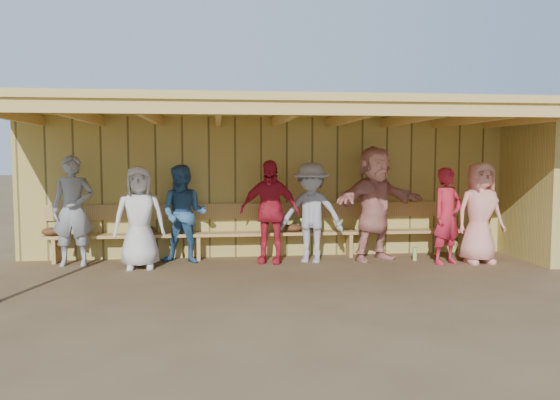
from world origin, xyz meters
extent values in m
plane|color=brown|center=(0.00, 0.00, 0.00)|extent=(90.00, 90.00, 0.00)
imported|color=gray|center=(-3.24, 0.78, 0.88)|extent=(0.64, 0.43, 1.75)
imported|color=silver|center=(-2.17, 0.44, 0.79)|extent=(0.82, 0.58, 1.59)
imported|color=#356393|center=(-1.52, 0.81, 0.80)|extent=(0.89, 0.76, 1.60)
imported|color=red|center=(-0.14, 0.68, 0.84)|extent=(1.06, 0.67, 1.67)
imported|color=#95979D|center=(0.55, 0.63, 0.81)|extent=(1.20, 0.94, 1.63)
imported|color=tan|center=(1.62, 0.68, 0.95)|extent=(1.84, 1.25, 1.91)
imported|color=#B31C2E|center=(2.69, 0.24, 0.78)|extent=(0.67, 0.57, 1.55)
imported|color=#E38F80|center=(3.24, 0.24, 0.82)|extent=(0.84, 0.59, 1.64)
cube|color=tan|center=(0.00, 1.35, 1.20)|extent=(8.60, 0.20, 2.40)
cube|color=tan|center=(4.20, 0.45, 1.20)|extent=(0.20, 1.62, 2.40)
cube|color=#DDB75B|center=(0.00, 0.00, 2.45)|extent=(8.80, 3.20, 0.10)
cube|color=#DDB75B|center=(0.00, -1.50, 2.32)|extent=(8.80, 0.10, 0.18)
cube|color=#DDB75B|center=(-3.80, 0.00, 2.31)|extent=(0.08, 3.00, 0.16)
cube|color=#DDB75B|center=(-2.85, 0.00, 2.31)|extent=(0.08, 3.00, 0.16)
cube|color=#DDB75B|center=(-1.90, 0.00, 2.31)|extent=(0.08, 3.00, 0.16)
cube|color=#DDB75B|center=(-0.95, 0.00, 2.31)|extent=(0.08, 3.00, 0.16)
cube|color=#DDB75B|center=(0.00, 0.00, 2.31)|extent=(0.08, 3.00, 0.16)
cube|color=#DDB75B|center=(0.95, 0.00, 2.31)|extent=(0.08, 3.00, 0.16)
cube|color=#DDB75B|center=(1.90, 0.00, 2.31)|extent=(0.08, 3.00, 0.16)
cube|color=#DDB75B|center=(2.85, 0.00, 2.31)|extent=(0.08, 3.00, 0.16)
cube|color=#DDB75B|center=(3.80, 0.00, 2.31)|extent=(0.08, 3.00, 0.16)
cube|color=tan|center=(0.00, 1.06, 0.42)|extent=(7.60, 0.32, 0.05)
cube|color=tan|center=(0.00, 1.22, 0.80)|extent=(7.60, 0.04, 0.26)
cube|color=tan|center=(-3.60, 1.06, 0.20)|extent=(0.06, 0.29, 0.40)
cube|color=tan|center=(-1.29, 1.06, 0.20)|extent=(0.06, 0.29, 0.40)
cube|color=tan|center=(1.29, 1.06, 0.20)|extent=(0.06, 0.29, 0.40)
cube|color=tan|center=(3.60, 1.06, 0.20)|extent=(0.06, 0.29, 0.40)
cylinder|color=orange|center=(3.65, 0.86, 0.40)|extent=(0.13, 0.41, 0.80)
sphere|color=orange|center=(2.79, 0.86, 0.04)|extent=(0.08, 0.08, 0.08)
ellipsoid|color=#593319|center=(-3.65, 1.01, 0.52)|extent=(0.30, 0.24, 0.14)
ellipsoid|color=#593319|center=(-2.12, 1.01, 0.52)|extent=(0.30, 0.24, 0.14)
ellipsoid|color=#593319|center=(0.31, 1.01, 0.52)|extent=(0.30, 0.24, 0.14)
cylinder|color=#97DA6D|center=(0.47, 1.11, 0.56)|extent=(0.07, 0.07, 0.22)
cylinder|color=gold|center=(2.93, 1.11, 0.56)|extent=(0.07, 0.07, 0.22)
cylinder|color=#9DC361|center=(2.28, 0.56, 0.11)|extent=(0.07, 0.07, 0.22)
camera|label=1|loc=(-0.97, -8.09, 1.73)|focal=35.00mm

